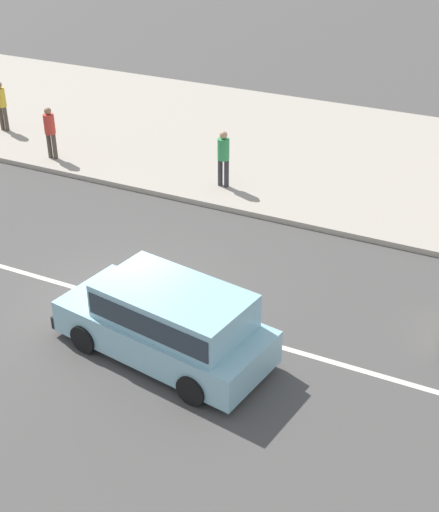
# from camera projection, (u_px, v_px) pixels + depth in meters

# --- Properties ---
(ground_plane) EXTENTS (160.00, 160.00, 0.00)m
(ground_plane) POSITION_uv_depth(u_px,v_px,m) (127.00, 303.00, 15.70)
(ground_plane) COLOR #4C4947
(lane_centre_stripe) EXTENTS (50.40, 0.14, 0.01)m
(lane_centre_stripe) POSITION_uv_depth(u_px,v_px,m) (127.00, 303.00, 15.69)
(lane_centre_stripe) COLOR silver
(lane_centre_stripe) RESTS_ON ground
(kerb_strip) EXTENTS (68.00, 10.00, 0.15)m
(kerb_strip) POSITION_uv_depth(u_px,v_px,m) (291.00, 148.00, 23.44)
(kerb_strip) COLOR #ADA393
(kerb_strip) RESTS_ON ground
(minivan_pale_blue_2) EXTENTS (4.62, 2.44, 1.56)m
(minivan_pale_blue_2) POSITION_uv_depth(u_px,v_px,m) (168.00, 319.00, 13.69)
(minivan_pale_blue_2) COLOR #93C6D6
(minivan_pale_blue_2) RESTS_ON ground
(pedestrian_mid_kerb) EXTENTS (0.34, 0.34, 1.65)m
(pedestrian_mid_kerb) POSITION_uv_depth(u_px,v_px,m) (50.00, 129.00, 22.04)
(pedestrian_mid_kerb) COLOR #4C4238
(pedestrian_mid_kerb) RESTS_ON kerb_strip
(pedestrian_by_shop) EXTENTS (0.34, 0.34, 1.67)m
(pedestrian_by_shop) POSITION_uv_depth(u_px,v_px,m) (223.00, 155.00, 20.20)
(pedestrian_by_shop) COLOR #333338
(pedestrian_by_shop) RESTS_ON kerb_strip
(pedestrian_far_end) EXTENTS (0.34, 0.34, 1.70)m
(pedestrian_far_end) POSITION_uv_depth(u_px,v_px,m) (1.00, 102.00, 24.21)
(pedestrian_far_end) COLOR #4C4238
(pedestrian_far_end) RESTS_ON kerb_strip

